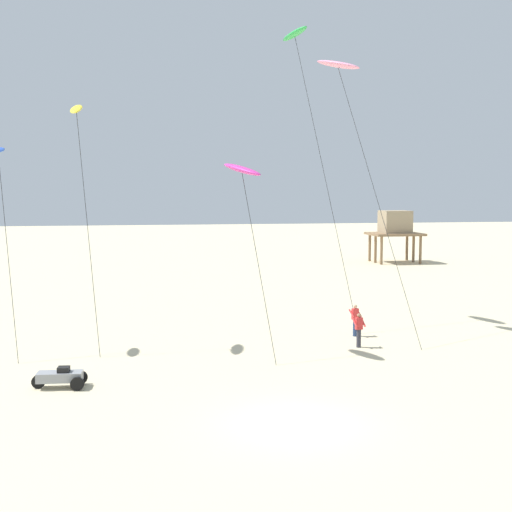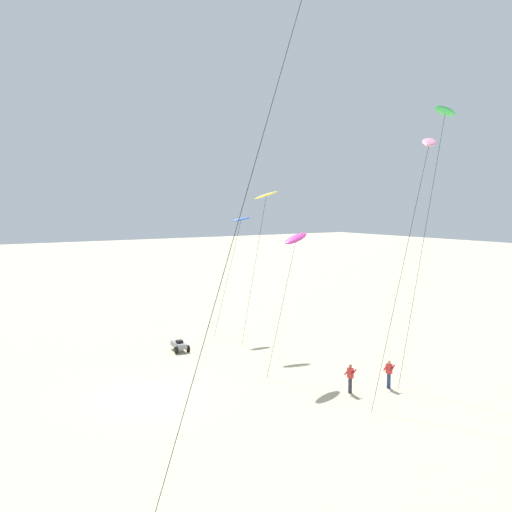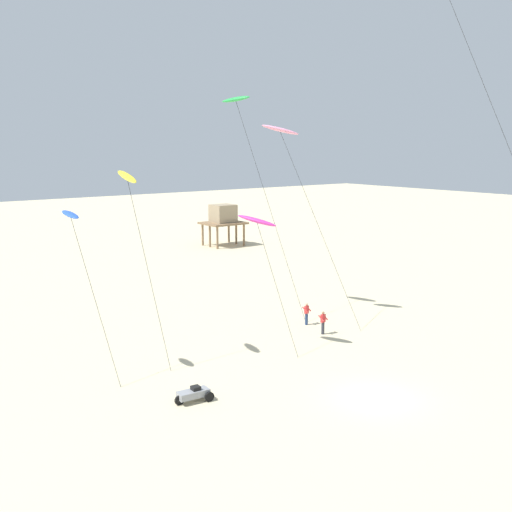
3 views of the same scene
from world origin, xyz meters
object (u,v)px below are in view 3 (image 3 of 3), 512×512
kite_green (236,101)px  kite_flyer_nearest (323,322)px  beach_buggy (194,394)px  stilt_house (223,217)px  kite_magenta (257,221)px  kite_flyer_middle (307,313)px  kite_pink (281,131)px  kite_yellow (128,180)px  kite_blue (71,217)px

kite_green → kite_flyer_nearest: kite_green is taller
beach_buggy → stilt_house: bearing=53.9°
kite_magenta → kite_flyer_middle: kite_magenta is taller
kite_flyer_nearest → kite_flyer_middle: same height
kite_pink → stilt_house: (15.93, 31.09, -10.46)m
kite_pink → stilt_house: kite_pink is taller
kite_yellow → kite_flyer_nearest: 17.10m
kite_magenta → stilt_house: (22.08, 36.26, -4.65)m
kite_green → beach_buggy: bearing=-132.9°
kite_magenta → kite_blue: 11.51m
kite_green → kite_flyer_middle: kite_green is taller
stilt_house → kite_blue: bearing=-134.7°
kite_pink → beach_buggy: bearing=-144.6°
kite_flyer_middle → stilt_house: stilt_house is taller
kite_flyer_middle → kite_magenta: bearing=-161.3°
kite_yellow → kite_blue: bearing=-177.8°
kite_blue → stilt_house: size_ratio=1.78×
kite_magenta → kite_flyer_nearest: (5.66, -0.32, -7.61)m
kite_green → beach_buggy: 24.35m
kite_green → kite_pink: 4.41m
kite_yellow → stilt_house: (29.66, 33.53, -7.43)m
stilt_house → kite_flyer_middle: bearing=-114.8°
kite_pink → kite_green: bearing=115.3°
kite_pink → beach_buggy: (-13.99, -9.93, -13.89)m
kite_blue → beach_buggy: (3.36, -7.36, -8.91)m
kite_pink → kite_magenta: 9.93m
kite_green → kite_magenta: size_ratio=1.90×
kite_pink → beach_buggy: 22.07m
kite_yellow → kite_blue: kite_yellow is taller
kite_blue → stilt_house: (33.27, 33.66, -5.48)m
kite_blue → kite_flyer_middle: size_ratio=5.82×
kite_flyer_nearest → stilt_house: 40.21m
kite_yellow → kite_flyer_nearest: size_ratio=7.13×
kite_flyer_middle → beach_buggy: kite_flyer_middle is taller
kite_blue → kite_flyer_nearest: bearing=-9.9°
kite_green → kite_magenta: (-4.55, -8.58, -8.11)m
kite_green → stilt_house: size_ratio=3.13×
kite_flyer_middle → stilt_house: (15.80, 34.14, 2.96)m
kite_green → kite_yellow: size_ratio=1.44×
kite_green → beach_buggy: (-12.38, -13.33, -16.18)m
kite_pink → kite_blue: 18.23m
beach_buggy → kite_flyer_nearest: bearing=18.2°
kite_magenta → kite_flyer_nearest: size_ratio=5.39×
kite_yellow → kite_flyer_middle: 17.34m
kite_flyer_middle → kite_pink: bearing=92.4°
kite_yellow → kite_magenta: bearing=-19.9°
stilt_house → kite_green: bearing=-122.3°
beach_buggy → kite_flyer_middle: bearing=26.0°
kite_green → kite_flyer_nearest: bearing=-82.9°
stilt_house → kite_pink: bearing=-117.1°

